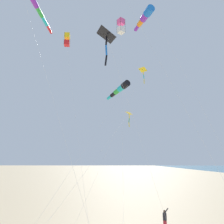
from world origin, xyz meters
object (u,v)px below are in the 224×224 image
(kite_box_long_streamer_right, at_px, (67,40))
(kite_delta_long_streamer_left, at_px, (129,114))
(kite_windsock_small_distant, at_px, (145,16))
(kite_box_black_fish_shape, at_px, (121,26))
(kite_delta_teal_far_right, at_px, (143,70))
(kite_windsock_red_high_left, at_px, (120,89))
(kite_delta_white_trailing, at_px, (107,35))
(person_child_green_jacket, at_px, (165,218))

(kite_box_long_streamer_right, distance_m, kite_delta_long_streamer_left, 11.46)
(kite_box_long_streamer_right, height_order, kite_windsock_small_distant, kite_box_long_streamer_right)
(kite_box_black_fish_shape, relative_size, kite_delta_teal_far_right, 1.19)
(kite_box_black_fish_shape, distance_m, kite_box_long_streamer_right, 6.35)
(kite_delta_long_streamer_left, bearing_deg, kite_box_black_fish_shape, 80.28)
(kite_delta_teal_far_right, bearing_deg, kite_windsock_red_high_left, -5.76)
(kite_delta_white_trailing, bearing_deg, kite_box_black_fish_shape, -100.98)
(kite_windsock_red_high_left, height_order, kite_windsock_small_distant, kite_windsock_small_distant)
(kite_delta_teal_far_right, bearing_deg, kite_delta_white_trailing, 70.86)
(kite_box_black_fish_shape, height_order, kite_delta_long_streamer_left, kite_box_black_fish_shape)
(kite_box_black_fish_shape, bearing_deg, kite_windsock_red_high_left, -87.70)
(kite_windsock_small_distant, xyz_separation_m, kite_delta_long_streamer_left, (1.37, -9.01, -7.10))
(kite_delta_teal_far_right, relative_size, kite_windsock_red_high_left, 0.92)
(person_child_green_jacket, relative_size, kite_box_long_streamer_right, 0.07)
(kite_windsock_red_high_left, bearing_deg, kite_box_black_fish_shape, 92.30)
(person_child_green_jacket, distance_m, kite_delta_teal_far_right, 19.13)
(kite_box_long_streamer_right, relative_size, kite_delta_white_trailing, 1.27)
(person_child_green_jacket, xyz_separation_m, kite_delta_white_trailing, (4.00, 0.76, 13.78))
(kite_box_black_fish_shape, distance_m, kite_delta_teal_far_right, 7.01)
(kite_box_black_fish_shape, xyz_separation_m, kite_windsock_small_distant, (-2.25, 3.88, -1.79))
(kite_box_long_streamer_right, height_order, kite_delta_teal_far_right, kite_box_long_streamer_right)
(kite_windsock_small_distant, bearing_deg, kite_box_black_fish_shape, -59.94)
(kite_windsock_small_distant, bearing_deg, kite_delta_white_trailing, 28.63)
(person_child_green_jacket, bearing_deg, kite_box_black_fish_shape, -59.72)
(kite_box_black_fish_shape, bearing_deg, kite_windsock_small_distant, 120.06)
(kite_windsock_red_high_left, bearing_deg, kite_windsock_small_distant, 104.03)
(kite_windsock_red_high_left, bearing_deg, kite_box_long_streamer_right, 42.81)
(person_child_green_jacket, height_order, kite_box_black_fish_shape, kite_box_black_fish_shape)
(kite_windsock_red_high_left, relative_size, kite_windsock_small_distant, 1.03)
(person_child_green_jacket, xyz_separation_m, kite_windsock_small_distant, (0.65, -1.07, 16.79))
(kite_delta_teal_far_right, bearing_deg, person_child_green_jacket, 90.08)
(kite_box_long_streamer_right, relative_size, kite_windsock_red_high_left, 1.03)
(person_child_green_jacket, xyz_separation_m, kite_windsock_red_high_left, (3.14, -11.04, 13.32))
(kite_box_long_streamer_right, relative_size, kite_windsock_small_distant, 1.06)
(person_child_green_jacket, bearing_deg, kite_windsock_red_high_left, -74.14)
(kite_delta_white_trailing, distance_m, kite_windsock_red_high_left, 11.84)
(kite_delta_white_trailing, xyz_separation_m, kite_delta_teal_far_right, (-3.99, -11.48, 2.07))
(kite_delta_long_streamer_left, bearing_deg, kite_box_long_streamer_right, 32.81)
(person_child_green_jacket, height_order, kite_delta_white_trailing, kite_delta_white_trailing)
(person_child_green_jacket, xyz_separation_m, kite_delta_teal_far_right, (0.01, -10.73, 15.85))
(kite_delta_white_trailing, relative_size, kite_windsock_red_high_left, 0.81)
(person_child_green_jacket, bearing_deg, kite_delta_teal_far_right, -89.92)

